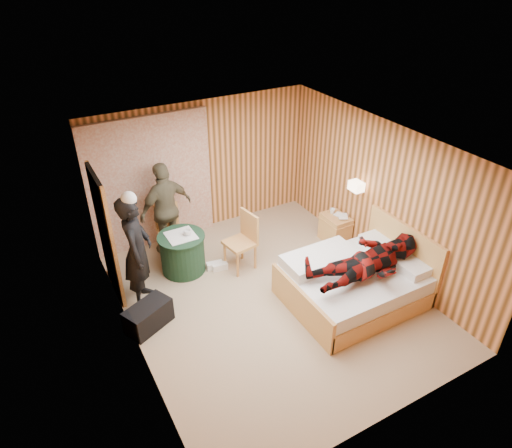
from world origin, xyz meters
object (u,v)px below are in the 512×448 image
chair_far (169,226)px  round_table (183,253)px  chair_near (244,237)px  man_at_table (166,209)px  wall_lamp (356,186)px  bed (354,282)px  nightstand (335,228)px  man_on_bed (370,254)px  duffel_bag (148,316)px  woman_standing (137,251)px

chair_far → round_table: bearing=-85.1°
chair_near → man_at_table: (-0.96, 1.04, 0.27)m
wall_lamp → bed: 1.66m
chair_far → man_at_table: 0.32m
bed → nightstand: size_ratio=3.62×
wall_lamp → man_on_bed: size_ratio=0.15×
bed → chair_far: size_ratio=2.14×
wall_lamp → chair_near: 2.07m
chair_near → round_table: bearing=-121.2°
wall_lamp → bed: size_ratio=0.13×
round_table → chair_near: chair_near is taller
round_table → wall_lamp: bearing=-17.6°
chair_near → man_at_table: bearing=-146.6°
duffel_bag → woman_standing: 0.96m
nightstand → duffel_bag: (-3.73, -0.51, -0.08)m
round_table → man_on_bed: (2.06, -2.19, 0.61)m
man_on_bed → nightstand: bearing=66.4°
chair_far → man_at_table: man_at_table is taller
wall_lamp → man_on_bed: bearing=-120.9°
man_on_bed → duffel_bag: bearing=158.9°
chair_near → duffel_bag: bearing=-80.4°
woman_standing → round_table: bearing=-39.9°
nightstand → woman_standing: (-3.61, 0.12, 0.63)m
chair_near → man_on_bed: 2.15m
chair_far → man_on_bed: size_ratio=0.53×
chair_near → man_at_table: size_ratio=0.59×
chair_far → duffel_bag: size_ratio=1.38×
wall_lamp → woman_standing: (-3.65, 0.49, -0.40)m
chair_near → man_on_bed: bearing=22.2°
nightstand → man_on_bed: size_ratio=0.31×
chair_near → woman_standing: (-1.78, -0.02, 0.31)m
duffel_bag → man_on_bed: size_ratio=0.38×
nightstand → chair_far: bearing=157.5°
chair_far → chair_near: size_ratio=0.92×
wall_lamp → chair_near: size_ratio=0.26×
chair_near → woman_standing: 1.81m
wall_lamp → round_table: (-2.84, 0.90, -0.95)m
nightstand → round_table: 2.84m
nightstand → chair_far: chair_far is taller
wall_lamp → woman_standing: 3.71m
bed → duffel_bag: bed is taller
nightstand → chair_near: 1.86m
wall_lamp → duffel_bag: bearing=-178.0°
wall_lamp → duffel_bag: size_ratio=0.39×
wall_lamp → nightstand: size_ratio=0.47×
woman_standing → man_at_table: woman_standing is taller
wall_lamp → chair_near: (-1.87, 0.51, -0.71)m
chair_near → man_on_bed: (1.10, -1.81, 0.38)m
man_at_table → duffel_bag: bearing=46.5°
bed → nightstand: bed is taller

